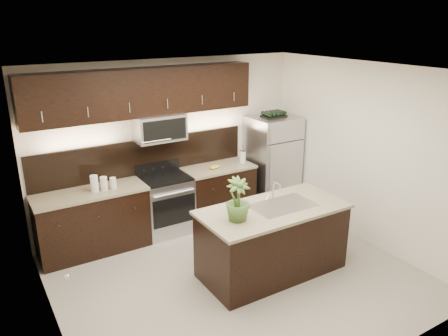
# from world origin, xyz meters

# --- Properties ---
(ground) EXTENTS (4.50, 4.50, 0.00)m
(ground) POSITION_xyz_m (0.00, 0.00, 0.00)
(ground) COLOR gray
(ground) RESTS_ON ground
(room_walls) EXTENTS (4.52, 4.02, 2.71)m
(room_walls) POSITION_xyz_m (-0.11, -0.04, 1.70)
(room_walls) COLOR beige
(room_walls) RESTS_ON ground
(counter_run) EXTENTS (3.51, 0.65, 0.94)m
(counter_run) POSITION_xyz_m (-0.46, 1.69, 0.47)
(counter_run) COLOR black
(counter_run) RESTS_ON ground
(upper_fixtures) EXTENTS (3.49, 0.40, 1.66)m
(upper_fixtures) POSITION_xyz_m (-0.43, 1.84, 2.14)
(upper_fixtures) COLOR black
(upper_fixtures) RESTS_ON counter_run
(island) EXTENTS (1.96, 0.96, 0.94)m
(island) POSITION_xyz_m (0.47, -0.13, 0.47)
(island) COLOR black
(island) RESTS_ON ground
(sink_faucet) EXTENTS (0.84, 0.50, 0.28)m
(sink_faucet) POSITION_xyz_m (0.62, -0.12, 0.96)
(sink_faucet) COLOR silver
(sink_faucet) RESTS_ON island
(refrigerator) EXTENTS (0.80, 0.72, 1.66)m
(refrigerator) POSITION_xyz_m (1.80, 1.63, 0.83)
(refrigerator) COLOR #B2B2B7
(refrigerator) RESTS_ON ground
(wine_rack) EXTENTS (0.41, 0.25, 0.10)m
(wine_rack) POSITION_xyz_m (1.80, 1.63, 1.71)
(wine_rack) COLOR black
(wine_rack) RESTS_ON refrigerator
(plant) EXTENTS (0.30, 0.30, 0.54)m
(plant) POSITION_xyz_m (-0.12, -0.19, 1.21)
(plant) COLOR #385622
(plant) RESTS_ON island
(canisters) EXTENTS (0.36, 0.13, 0.24)m
(canisters) POSITION_xyz_m (-1.25, 1.63, 1.05)
(canisters) COLOR silver
(canisters) RESTS_ON counter_run
(french_press) EXTENTS (0.11, 0.11, 0.31)m
(french_press) POSITION_xyz_m (1.17, 1.64, 1.05)
(french_press) COLOR silver
(french_press) RESTS_ON counter_run
(bananas) EXTENTS (0.21, 0.18, 0.06)m
(bananas) POSITION_xyz_m (0.55, 1.61, 0.97)
(bananas) COLOR gold
(bananas) RESTS_ON counter_run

